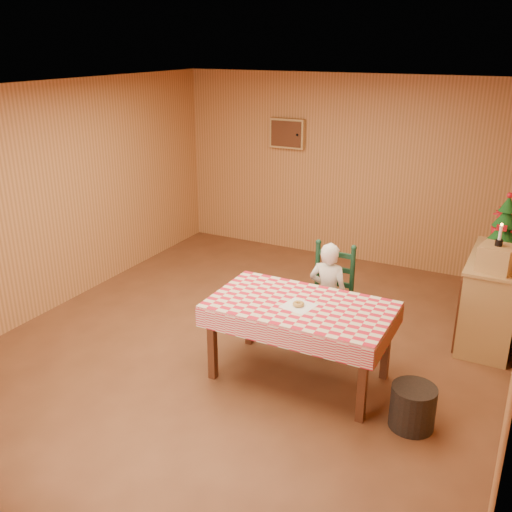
{
  "coord_description": "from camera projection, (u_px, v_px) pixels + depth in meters",
  "views": [
    {
      "loc": [
        2.47,
        -4.61,
        3.0
      ],
      "look_at": [
        0.0,
        0.2,
        0.95
      ],
      "focal_mm": 40.0,
      "sensor_mm": 36.0,
      "label": 1
    }
  ],
  "objects": [
    {
      "name": "cabin_walls",
      "position": [
        271.0,
        165.0,
        5.75
      ],
      "size": [
        5.1,
        6.05,
        2.65
      ],
      "color": "#B67741",
      "rests_on": "ground"
    },
    {
      "name": "crate",
      "position": [
        496.0,
        258.0,
        5.43
      ],
      "size": [
        0.35,
        0.35,
        0.25
      ],
      "primitive_type": "cube",
      "rotation": [
        0.0,
        0.0,
        -0.19
      ],
      "color": "tan",
      "rests_on": "shelf_unit"
    },
    {
      "name": "storage_bin",
      "position": [
        413.0,
        407.0,
        4.67
      ],
      "size": [
        0.39,
        0.39,
        0.37
      ],
      "primitive_type": "cylinder",
      "rotation": [
        0.0,
        0.0,
        0.05
      ],
      "color": "black",
      "rests_on": "ground"
    },
    {
      "name": "christmas_tree",
      "position": [
        505.0,
        224.0,
        5.92
      ],
      "size": [
        0.34,
        0.34,
        0.62
      ],
      "color": "#522916",
      "rests_on": "shelf_unit"
    },
    {
      "name": "donut",
      "position": [
        298.0,
        304.0,
        5.1
      ],
      "size": [
        0.13,
        0.13,
        0.04
      ],
      "primitive_type": "torus",
      "rotation": [
        0.0,
        0.0,
        -0.29
      ],
      "color": "#B98E42",
      "rests_on": "napkin"
    },
    {
      "name": "ladder_chair",
      "position": [
        330.0,
        298.0,
        5.9
      ],
      "size": [
        0.44,
        0.4,
        1.08
      ],
      "color": "#10311E",
      "rests_on": "ground"
    },
    {
      "name": "shelf_unit",
      "position": [
        491.0,
        298.0,
        5.98
      ],
      "size": [
        0.54,
        1.24,
        0.93
      ],
      "color": "tan",
      "rests_on": "ground"
    },
    {
      "name": "napkin",
      "position": [
        298.0,
        306.0,
        5.1
      ],
      "size": [
        0.3,
        0.3,
        0.0
      ],
      "primitive_type": "cube",
      "rotation": [
        0.0,
        0.0,
        -0.18
      ],
      "color": "white",
      "rests_on": "dining_table"
    },
    {
      "name": "flower_arrangement",
      "position": [
        501.0,
        224.0,
        6.22
      ],
      "size": [
        0.27,
        0.27,
        0.38
      ],
      "primitive_type": "imported",
      "rotation": [
        0.0,
        0.0,
        -0.31
      ],
      "color": "#AE1019",
      "rests_on": "shelf_unit"
    },
    {
      "name": "ground",
      "position": [
        247.0,
        347.0,
        5.95
      ],
      "size": [
        6.0,
        6.0,
        0.0
      ],
      "primitive_type": "plane",
      "color": "brown",
      "rests_on": "ground"
    },
    {
      "name": "candle_set",
      "position": [
        499.0,
        239.0,
        5.37
      ],
      "size": [
        0.07,
        0.07,
        0.22
      ],
      "color": "black",
      "rests_on": "crate"
    },
    {
      "name": "dining_table",
      "position": [
        300.0,
        312.0,
        5.18
      ],
      "size": [
        1.66,
        0.96,
        0.77
      ],
      "color": "#522916",
      "rests_on": "ground"
    },
    {
      "name": "seated_child",
      "position": [
        328.0,
        295.0,
        5.83
      ],
      "size": [
        0.41,
        0.27,
        1.12
      ],
      "primitive_type": "imported",
      "rotation": [
        0.0,
        0.0,
        3.14
      ],
      "color": "silver",
      "rests_on": "ground"
    }
  ]
}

